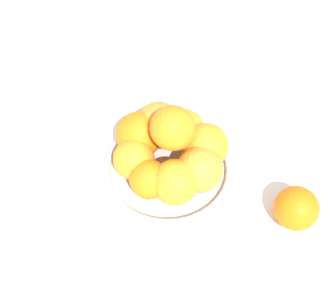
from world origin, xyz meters
name	(u,v)px	position (x,y,z in m)	size (l,w,h in m)	color
ground_plane	(168,174)	(0.00, 0.00, 0.00)	(4.00, 4.00, 0.00)	silver
fruit_bowl	(168,170)	(0.00, 0.00, 0.01)	(0.23, 0.23, 0.03)	silver
orange_pile	(170,148)	(0.00, 0.00, 0.07)	(0.19, 0.19, 0.13)	orange
stray_orange	(296,208)	(-0.13, 0.18, 0.04)	(0.07, 0.07, 0.07)	orange
napkin_folded	(266,79)	(-0.29, -0.10, 0.00)	(0.15, 0.15, 0.01)	silver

